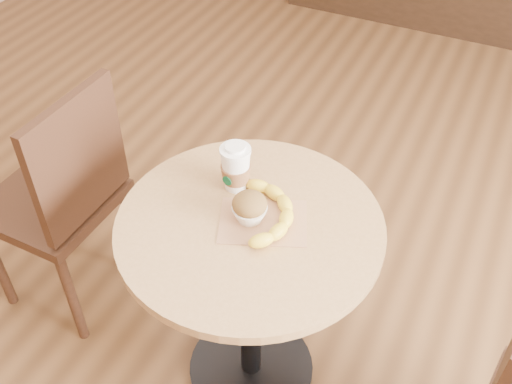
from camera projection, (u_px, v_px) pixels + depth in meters
cafe_table at (250, 269)px, 1.78m from camera, size 0.75×0.75×0.75m
chair_left at (63, 196)px, 2.06m from camera, size 0.43×0.43×0.95m
kraft_bag at (263, 221)px, 1.65m from camera, size 0.29×0.26×0.00m
coffee_cup at (236, 169)px, 1.71m from camera, size 0.09×0.09×0.15m
muffin at (250, 208)px, 1.62m from camera, size 0.10×0.10×0.09m
banana at (264, 213)px, 1.64m from camera, size 0.29×0.32×0.04m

